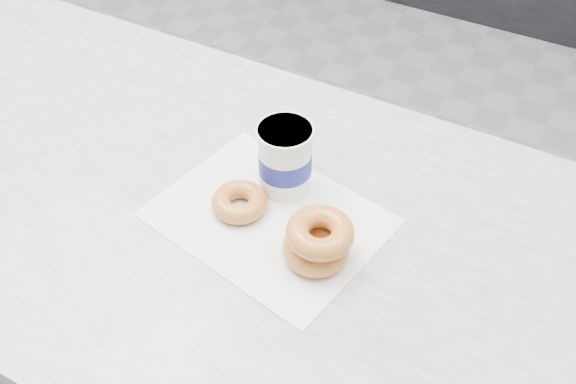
# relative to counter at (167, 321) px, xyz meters

# --- Properties ---
(ground) EXTENTS (5.00, 5.00, 0.00)m
(ground) POSITION_rel_counter_xyz_m (0.00, 0.60, -0.45)
(ground) COLOR gray
(ground) RESTS_ON ground
(counter) EXTENTS (3.06, 0.76, 0.90)m
(counter) POSITION_rel_counter_xyz_m (0.00, 0.00, 0.00)
(counter) COLOR #333335
(counter) RESTS_ON ground
(wax_paper) EXTENTS (0.38, 0.32, 0.00)m
(wax_paper) POSITION_rel_counter_xyz_m (0.26, 0.01, 0.45)
(wax_paper) COLOR silver
(wax_paper) RESTS_ON counter
(donut_single) EXTENTS (0.09, 0.09, 0.03)m
(donut_single) POSITION_rel_counter_xyz_m (0.21, 0.01, 0.47)
(donut_single) COLOR #E3903E
(donut_single) RESTS_ON wax_paper
(donut_stack) EXTENTS (0.14, 0.14, 0.07)m
(donut_stack) POSITION_rel_counter_xyz_m (0.36, -0.02, 0.48)
(donut_stack) COLOR #E3903E
(donut_stack) RESTS_ON wax_paper
(coffee_cup) EXTENTS (0.11, 0.11, 0.12)m
(coffee_cup) POSITION_rel_counter_xyz_m (0.25, 0.09, 0.51)
(coffee_cup) COLOR white
(coffee_cup) RESTS_ON counter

